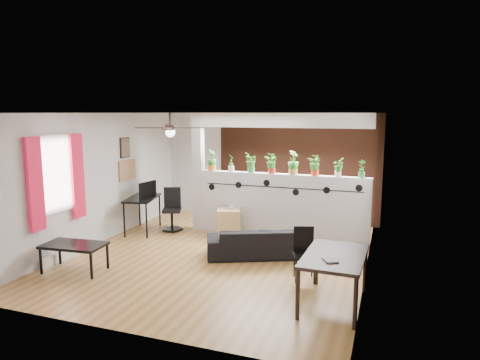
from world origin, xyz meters
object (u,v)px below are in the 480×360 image
(office_chair, at_px, (172,212))
(potted_plant_1, at_px, (231,162))
(sofa, at_px, (257,242))
(cup, at_px, (231,207))
(dining_table, at_px, (335,260))
(potted_plant_4, at_px, (293,162))
(ceiling_fan, at_px, (170,129))
(potted_plant_7, at_px, (362,168))
(computer_desk, at_px, (142,200))
(cube_shelf, at_px, (229,223))
(potted_plant_3, at_px, (272,163))
(coffee_table, at_px, (74,247))
(potted_plant_2, at_px, (251,162))
(potted_plant_6, at_px, (338,167))
(potted_plant_0, at_px, (212,159))
(potted_plant_5, at_px, (315,164))
(folding_chair, at_px, (304,248))

(office_chair, bearing_deg, potted_plant_1, 12.43)
(sofa, distance_m, office_chair, 2.53)
(cup, xyz_separation_m, dining_table, (2.46, -2.55, -0.01))
(potted_plant_4, height_order, sofa, potted_plant_4)
(ceiling_fan, bearing_deg, potted_plant_4, 44.59)
(potted_plant_7, bearing_deg, dining_table, -92.58)
(office_chair, bearing_deg, computer_desk, -151.15)
(potted_plant_4, distance_m, cube_shelf, 1.86)
(ceiling_fan, bearing_deg, potted_plant_3, 52.64)
(office_chair, xyz_separation_m, coffee_table, (-0.32, -2.77, 0.01))
(potted_plant_2, distance_m, dining_table, 3.71)
(potted_plant_6, bearing_deg, dining_table, -83.65)
(coffee_table, bearing_deg, potted_plant_2, 55.86)
(potted_plant_3, relative_size, dining_table, 0.32)
(cube_shelf, bearing_deg, potted_plant_7, -11.26)
(potted_plant_1, height_order, coffee_table, potted_plant_1)
(potted_plant_7, relative_size, office_chair, 0.39)
(potted_plant_2, height_order, potted_plant_3, potted_plant_3)
(potted_plant_0, bearing_deg, cube_shelf, -33.03)
(potted_plant_7, bearing_deg, potted_plant_6, 180.00)
(potted_plant_0, height_order, cup, potted_plant_0)
(potted_plant_2, bearing_deg, potted_plant_4, 0.00)
(sofa, height_order, cube_shelf, cube_shelf)
(cube_shelf, distance_m, dining_table, 3.59)
(potted_plant_5, bearing_deg, ceiling_fan, -141.67)
(office_chair, xyz_separation_m, folding_chair, (3.31, -1.81, 0.08))
(office_chair, bearing_deg, potted_plant_4, 6.17)
(computer_desk, bearing_deg, potted_plant_5, 9.22)
(potted_plant_7, bearing_deg, potted_plant_4, 180.00)
(cup, distance_m, office_chair, 1.45)
(potted_plant_6, xyz_separation_m, dining_table, (0.32, -2.89, -0.91))
(potted_plant_5, bearing_deg, dining_table, -75.03)
(cube_shelf, bearing_deg, potted_plant_2, 23.23)
(sofa, bearing_deg, potted_plant_0, -65.92)
(computer_desk, xyz_separation_m, folding_chair, (3.87, -1.50, -0.21))
(potted_plant_0, xyz_separation_m, potted_plant_1, (0.45, 0.00, -0.04))
(potted_plant_2, relative_size, office_chair, 0.45)
(folding_chair, bearing_deg, potted_plant_4, 107.36)
(potted_plant_7, height_order, coffee_table, potted_plant_7)
(potted_plant_5, xyz_separation_m, coffee_table, (-3.43, -3.06, -1.16))
(potted_plant_0, bearing_deg, computer_desk, -157.14)
(potted_plant_0, distance_m, cube_shelf, 1.44)
(potted_plant_6, xyz_separation_m, folding_chair, (-0.25, -2.10, -1.06))
(potted_plant_1, bearing_deg, potted_plant_2, 0.00)
(potted_plant_1, relative_size, computer_desk, 0.32)
(potted_plant_1, distance_m, potted_plant_3, 0.90)
(potted_plant_0, height_order, potted_plant_2, potted_plant_0)
(potted_plant_7, relative_size, dining_table, 0.27)
(potted_plant_0, height_order, potted_plant_4, potted_plant_4)
(computer_desk, bearing_deg, cup, 7.34)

